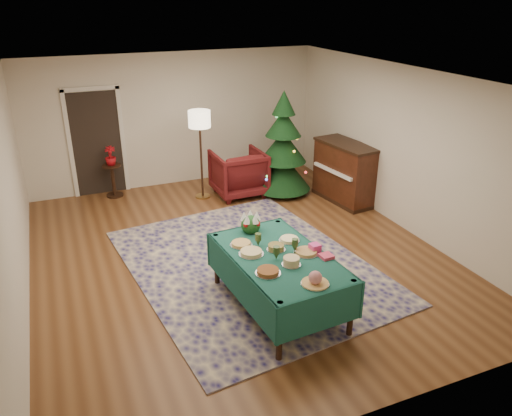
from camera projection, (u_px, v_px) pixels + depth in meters
name	position (u px, v px, depth m)	size (l,w,h in m)	color
room_shell	(235.00, 172.00, 7.26)	(7.00, 7.00, 7.00)	#593319
doorway	(97.00, 140.00, 9.74)	(1.08, 0.04, 2.16)	black
rug	(248.00, 265.00, 7.46)	(3.20, 4.20, 0.02)	#1A1654
buffet_table	(279.00, 266.00, 6.23)	(1.28, 2.04, 0.76)	black
platter_0	(315.00, 279.00, 5.54)	(0.32, 0.32, 0.17)	silver
platter_1	(268.00, 272.00, 5.77)	(0.30, 0.30, 0.05)	silver
platter_2	(291.00, 261.00, 5.94)	(0.23, 0.23, 0.10)	silver
platter_3	(306.00, 252.00, 6.22)	(0.31, 0.31, 0.04)	silver
platter_4	(251.00, 252.00, 6.20)	(0.32, 0.32, 0.05)	silver
platter_5	(276.00, 247.00, 6.30)	(0.24, 0.24, 0.07)	silver
platter_6	(289.00, 239.00, 6.53)	(0.27, 0.27, 0.04)	silver
platter_7	(241.00, 244.00, 6.42)	(0.29, 0.29, 0.04)	silver
goblet_0	(258.00, 239.00, 6.37)	(0.08, 0.08, 0.18)	#2D471E
goblet_1	(295.00, 245.00, 6.23)	(0.08, 0.08, 0.18)	#2D471E
goblet_2	(276.00, 253.00, 6.05)	(0.08, 0.08, 0.18)	#2D471E
napkin_stack	(326.00, 256.00, 6.12)	(0.15, 0.15, 0.04)	#DC3D5F
gift_box	(315.00, 248.00, 6.25)	(0.12, 0.12, 0.10)	#EC419A
centerpiece	(251.00, 223.00, 6.74)	(0.28, 0.28, 0.32)	#1E4C1E
armchair	(239.00, 171.00, 9.90)	(0.97, 0.90, 0.99)	#501112
floor_lamp	(200.00, 124.00, 9.37)	(0.42, 0.42, 1.74)	#A57F3F
side_table	(113.00, 181.00, 9.88)	(0.36, 0.36, 0.65)	black
potted_plant	(111.00, 160.00, 9.71)	(0.21, 0.37, 0.21)	#A60B12
christmas_tree	(283.00, 149.00, 9.81)	(1.50, 1.50, 2.07)	black
piano	(345.00, 173.00, 9.59)	(0.78, 1.40, 1.15)	black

